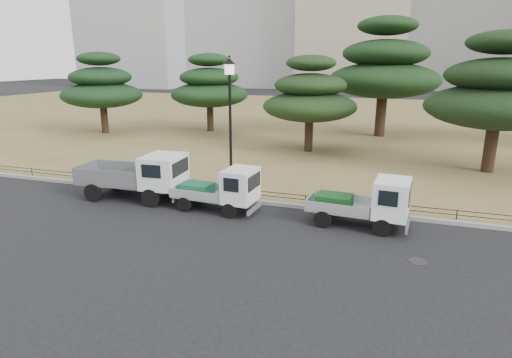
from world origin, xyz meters
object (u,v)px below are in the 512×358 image
(tarp_pile, at_px, (138,176))
(truck_large, at_px, (138,174))
(truck_kei_rear, at_px, (366,202))
(street_lamp, at_px, (230,105))
(truck_kei_front, at_px, (221,189))

(tarp_pile, bearing_deg, truck_large, -55.33)
(truck_kei_rear, xyz_separation_m, street_lamp, (-6.11, 1.59, 3.31))
(truck_kei_rear, bearing_deg, truck_large, -176.96)
(truck_kei_rear, relative_size, street_lamp, 0.63)
(truck_kei_front, height_order, tarp_pile, truck_kei_front)
(street_lamp, distance_m, tarp_pile, 6.30)
(truck_large, bearing_deg, truck_kei_front, -7.22)
(truck_large, xyz_separation_m, truck_kei_front, (4.21, -0.27, -0.24))
(street_lamp, relative_size, tarp_pile, 3.08)
(truck_kei_front, distance_m, street_lamp, 3.74)
(truck_kei_front, xyz_separation_m, truck_kei_rear, (5.89, 0.08, 0.03))
(truck_kei_front, distance_m, truck_kei_rear, 5.90)
(street_lamp, xyz_separation_m, tarp_pile, (-5.10, 0.21, -3.69))
(truck_kei_front, xyz_separation_m, street_lamp, (-0.22, 1.67, 3.34))
(truck_kei_front, relative_size, tarp_pile, 1.85)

